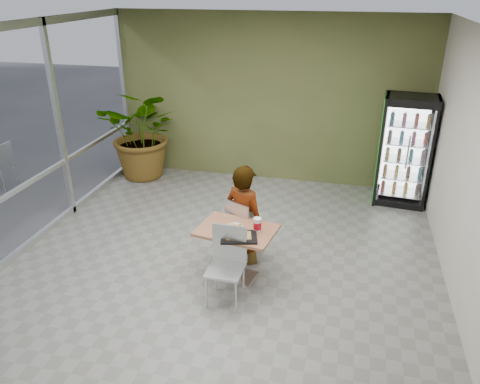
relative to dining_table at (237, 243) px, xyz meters
The scene contains 13 objects.
ground 0.60m from the dining_table, 163.83° to the left, with size 7.00×7.00×0.00m, color gray.
room_envelope 1.10m from the dining_table, 163.83° to the left, with size 6.00×7.00×3.20m, color silver, non-canonical shape.
storefront_frame 3.42m from the dining_table, behind, with size 0.10×7.00×3.20m, color silver, non-canonical shape.
dining_table is the anchor object (origin of this frame).
chair_far 0.48m from the dining_table, 96.98° to the left, with size 0.55×0.55×0.93m.
chair_near 0.44m from the dining_table, 91.42° to the right, with size 0.44×0.45×0.98m.
seated_woman 0.52m from the dining_table, 91.88° to the left, with size 0.64×0.41×1.74m, color black.
pizza_plate 0.24m from the dining_table, 140.13° to the left, with size 0.33×0.32×0.03m.
soda_cup 0.41m from the dining_table, ahead, with size 0.11×0.11×0.19m.
napkin_stack 0.33m from the dining_table, 147.08° to the right, with size 0.14×0.14×0.02m, color white.
cafeteria_tray 0.33m from the dining_table, 69.89° to the right, with size 0.45×0.33×0.03m, color black.
beverage_fridge 3.82m from the dining_table, 52.99° to the left, with size 0.95×0.76×1.93m.
potted_plant 4.08m from the dining_table, 130.72° to the left, with size 1.65×1.42×1.83m, color #2D6026.
Camera 1 is at (1.54, -5.23, 3.70)m, focal length 35.00 mm.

